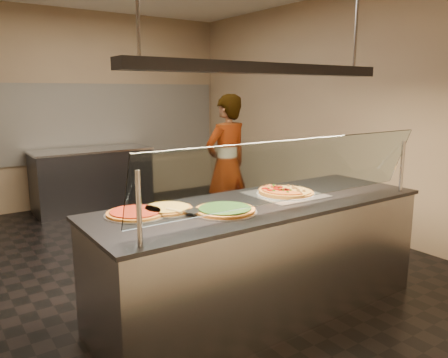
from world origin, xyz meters
TOP-DOWN VIEW (x-y plane):
  - ground at (0.00, 0.00)m, footprint 5.00×6.00m
  - wall_back at (0.00, 3.01)m, footprint 5.00×0.02m
  - wall_right at (2.51, 0.00)m, footprint 0.02×6.00m
  - tile_band at (0.00, 2.98)m, footprint 4.90×0.02m
  - serving_counter at (0.15, -1.39)m, footprint 2.77×0.94m
  - sneeze_guard at (0.15, -1.73)m, footprint 2.53×0.18m
  - perforated_tray at (0.46, -1.31)m, footprint 0.56×0.56m
  - half_pizza_pepperoni at (0.35, -1.31)m, footprint 0.25×0.46m
  - half_pizza_sausage at (0.57, -1.31)m, footprint 0.24×0.46m
  - pizza_spinach at (-0.27, -1.46)m, footprint 0.47×0.47m
  - pizza_cheese at (-0.59, -1.19)m, footprint 0.40×0.40m
  - pizza_tomato at (-0.83, -1.16)m, footprint 0.44×0.44m
  - pizza_spatula at (-0.55, -1.34)m, footprint 0.24×0.21m
  - prep_table at (0.06, 2.55)m, footprint 1.73×0.74m
  - worker at (1.12, 0.49)m, footprint 0.69×0.50m
  - heat_lamp_housing at (0.15, -1.39)m, footprint 2.30×0.18m
  - lamp_rod_right at (1.15, -1.39)m, footprint 0.02×0.02m

SIDE VIEW (x-z plane):
  - ground at x=0.00m, z-range -0.02..0.00m
  - serving_counter at x=0.15m, z-range 0.00..0.93m
  - prep_table at x=0.06m, z-range 0.00..0.93m
  - worker at x=1.12m, z-range 0.00..1.75m
  - perforated_tray at x=0.46m, z-range 0.93..0.94m
  - pizza_cheese at x=-0.59m, z-range 0.93..0.96m
  - pizza_tomato at x=-0.83m, z-range 0.93..0.96m
  - pizza_spinach at x=-0.27m, z-range 0.93..0.96m
  - half_pizza_sausage at x=0.57m, z-range 0.94..0.98m
  - pizza_spatula at x=-0.55m, z-range 0.95..0.97m
  - half_pizza_pepperoni at x=0.35m, z-range 0.94..0.99m
  - sneeze_guard at x=0.15m, z-range 0.96..1.49m
  - tile_band at x=0.00m, z-range 0.70..1.90m
  - wall_back at x=0.00m, z-range 0.00..3.00m
  - wall_right at x=2.51m, z-range 0.00..3.00m
  - heat_lamp_housing at x=0.15m, z-range 1.91..1.99m
  - lamp_rod_right at x=1.15m, z-range 1.99..3.00m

